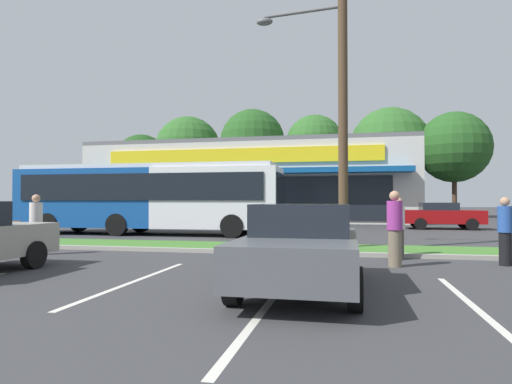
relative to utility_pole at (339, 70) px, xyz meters
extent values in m
cube|color=#427A2D|center=(-4.94, -0.18, -5.67)|extent=(56.00, 2.20, 0.12)
cube|color=#99968C|center=(-4.94, -1.40, -5.67)|extent=(56.00, 0.24, 0.12)
cube|color=silver|center=(-3.78, -6.19, -5.73)|extent=(0.12, 4.80, 0.01)
cube|color=silver|center=(-0.90, -7.96, -5.73)|extent=(0.12, 4.80, 0.01)
cube|color=silver|center=(2.10, -7.02, -5.73)|extent=(0.12, 4.80, 0.01)
cube|color=beige|center=(-7.30, 22.33, -2.82)|extent=(24.89, 12.81, 5.82)
cube|color=black|center=(-7.30, 15.88, -3.99)|extent=(20.91, 0.08, 3.03)
cube|color=#0F4C8C|center=(-7.30, 15.22, -2.12)|extent=(23.40, 1.40, 0.35)
cube|color=yellow|center=(-7.30, 15.84, -0.96)|extent=(19.91, 0.16, 1.05)
cube|color=slate|center=(-7.30, 22.33, 0.24)|extent=(24.89, 12.81, 0.30)
cylinder|color=#473323|center=(-22.19, 30.52, -3.82)|extent=(0.44, 0.44, 3.82)
sphere|color=#1E4719|center=(-22.19, 30.52, 0.29)|extent=(5.87, 5.87, 5.87)
cylinder|color=#473323|center=(-16.28, 29.34, -3.49)|extent=(0.44, 0.44, 4.48)
sphere|color=#2D6026|center=(-16.28, 29.34, 1.32)|extent=(6.86, 6.86, 6.86)
cylinder|color=#473323|center=(-9.08, 28.32, -3.19)|extent=(0.44, 0.44, 5.08)
sphere|color=#23511E|center=(-9.08, 28.32, 1.76)|extent=(6.44, 6.44, 6.44)
cylinder|color=#473323|center=(-2.93, 28.74, -3.21)|extent=(0.44, 0.44, 5.05)
sphere|color=#2D6026|center=(-2.93, 28.74, 1.44)|extent=(5.64, 5.64, 5.64)
cylinder|color=#473323|center=(4.38, 31.44, -3.75)|extent=(0.44, 0.44, 3.97)
sphere|color=#2D6026|center=(4.38, 31.44, 1.23)|extent=(7.97, 7.97, 7.97)
cylinder|color=#473323|center=(10.02, 29.76, -3.67)|extent=(0.44, 0.44, 4.13)
sphere|color=#23511E|center=(10.02, 29.76, 0.89)|extent=(6.63, 6.63, 6.63)
cylinder|color=#4C3826|center=(0.13, -0.02, -0.35)|extent=(0.30, 0.30, 10.76)
cylinder|color=#59595B|center=(-1.16, 0.14, 2.01)|extent=(2.59, 0.41, 0.10)
ellipsoid|color=#59595B|center=(-2.45, 0.30, 1.86)|extent=(0.56, 0.32, 0.24)
cube|color=#144793|center=(-11.70, 4.88, -4.03)|extent=(6.89, 2.66, 2.70)
cube|color=silver|center=(-5.47, 4.97, -4.03)|extent=(5.64, 2.64, 2.70)
cube|color=silver|center=(-8.90, 4.92, -2.58)|extent=(11.99, 2.48, 0.20)
cube|color=black|center=(-8.88, 3.62, -3.55)|extent=(11.46, 0.24, 1.19)
cube|color=black|center=(-2.64, 5.02, -3.71)|extent=(0.09, 2.17, 1.51)
cylinder|color=black|center=(-4.56, 6.16, -5.23)|extent=(1.00, 0.32, 1.00)
cylinder|color=black|center=(-4.52, 3.82, -5.23)|extent=(1.00, 0.32, 1.00)
cylinder|color=black|center=(-9.85, 6.08, -5.23)|extent=(1.00, 0.32, 1.00)
cylinder|color=black|center=(-9.82, 3.73, -5.23)|extent=(1.00, 0.32, 1.00)
cylinder|color=black|center=(-13.28, 6.03, -5.23)|extent=(1.00, 0.32, 1.00)
cylinder|color=black|center=(-13.24, 3.68, -5.23)|extent=(1.00, 0.32, 1.00)
cube|color=brown|center=(-10.39, -2.16, -5.28)|extent=(1.60, 0.45, 0.06)
cube|color=#333338|center=(-9.78, -2.16, -5.51)|extent=(0.08, 0.36, 0.45)
cylinder|color=black|center=(-6.82, -5.19, -5.41)|extent=(0.22, 0.64, 0.64)
cube|color=#515459|center=(-0.51, -6.27, -5.09)|extent=(1.86, 4.46, 0.64)
cube|color=black|center=(-0.51, -6.04, -4.50)|extent=(1.64, 2.01, 0.54)
cylinder|color=black|center=(0.38, -7.65, -5.41)|extent=(0.22, 0.64, 0.64)
cylinder|color=black|center=(-1.39, -7.65, -5.41)|extent=(0.22, 0.64, 0.64)
cylinder|color=black|center=(0.38, -4.89, -5.41)|extent=(0.22, 0.64, 0.64)
cylinder|color=black|center=(-1.39, -4.89, -5.41)|extent=(0.22, 0.64, 0.64)
cube|color=black|center=(-18.98, 11.69, -5.04)|extent=(4.25, 1.78, 0.74)
cube|color=black|center=(-19.20, 11.69, -4.40)|extent=(1.91, 1.57, 0.55)
cylinder|color=black|center=(-17.67, 12.54, -5.41)|extent=(0.64, 0.22, 0.64)
cylinder|color=black|center=(-17.67, 10.85, -5.41)|extent=(0.64, 0.22, 0.64)
cylinder|color=black|center=(-20.30, 12.54, -5.41)|extent=(0.64, 0.22, 0.64)
cylinder|color=black|center=(-20.30, 10.85, -5.41)|extent=(0.64, 0.22, 0.64)
cube|color=maroon|center=(5.41, 11.88, -5.05)|extent=(4.17, 1.78, 0.73)
cube|color=black|center=(5.20, 11.88, -4.47)|extent=(1.88, 1.57, 0.42)
cylinder|color=black|center=(6.70, 12.73, -5.41)|extent=(0.64, 0.22, 0.64)
cylinder|color=black|center=(6.70, 11.03, -5.41)|extent=(0.64, 0.22, 0.64)
cylinder|color=black|center=(4.11, 12.73, -5.41)|extent=(0.64, 0.22, 0.64)
cylinder|color=black|center=(4.11, 11.03, -5.41)|extent=(0.64, 0.22, 0.64)
cylinder|color=#47423D|center=(1.59, -1.81, -5.33)|extent=(0.28, 0.28, 0.80)
cylinder|color=silver|center=(1.59, -1.81, -4.61)|extent=(0.33, 0.33, 0.63)
sphere|color=tan|center=(1.59, -1.81, -4.18)|extent=(0.22, 0.22, 0.22)
cylinder|color=#726651|center=(-8.60, -2.94, -5.31)|extent=(0.30, 0.30, 0.85)
cylinder|color=silver|center=(-8.60, -2.94, -4.55)|extent=(0.35, 0.35, 0.67)
sphere|color=tan|center=(-8.60, -2.94, -4.10)|extent=(0.23, 0.23, 0.23)
cylinder|color=black|center=(4.00, -2.40, -5.33)|extent=(0.28, 0.28, 0.80)
cylinder|color=#264C99|center=(4.00, -2.40, -4.61)|extent=(0.33, 0.33, 0.63)
sphere|color=tan|center=(4.00, -2.40, -4.18)|extent=(0.22, 0.22, 0.22)
cylinder|color=#726651|center=(1.37, -3.15, -5.29)|extent=(0.31, 0.31, 0.87)
cylinder|color=#99338C|center=(1.37, -3.15, -4.51)|extent=(0.36, 0.36, 0.69)
sphere|color=tan|center=(1.37, -3.15, -4.05)|extent=(0.24, 0.24, 0.24)
camera|label=1|loc=(0.29, -13.97, -4.17)|focal=30.55mm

